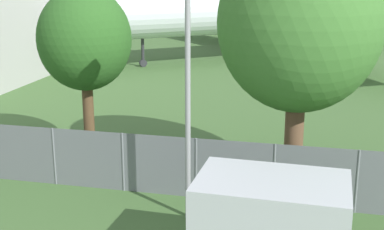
% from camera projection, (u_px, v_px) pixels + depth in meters
% --- Properties ---
extents(perimeter_fence, '(56.07, 0.07, 2.07)m').
position_uv_depth(perimeter_fence, '(123.00, 162.00, 18.14)').
color(perimeter_fence, slate).
rests_on(perimeter_fence, ground).
extents(airplane, '(35.94, 29.91, 12.14)m').
position_uv_depth(airplane, '(269.00, 8.00, 44.94)').
color(airplane, white).
rests_on(airplane, ground).
extents(tree_near_hangar, '(5.39, 5.39, 8.68)m').
position_uv_depth(tree_near_hangar, '(300.00, 23.00, 17.29)').
color(tree_near_hangar, brown).
rests_on(tree_near_hangar, ground).
extents(tree_behind_benches, '(3.51, 3.51, 6.77)m').
position_uv_depth(tree_behind_benches, '(85.00, 40.00, 19.92)').
color(tree_behind_benches, brown).
rests_on(tree_behind_benches, ground).
extents(light_mast, '(0.44, 0.44, 7.57)m').
position_uv_depth(light_mast, '(188.00, 68.00, 15.26)').
color(light_mast, '#99999E').
rests_on(light_mast, ground).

